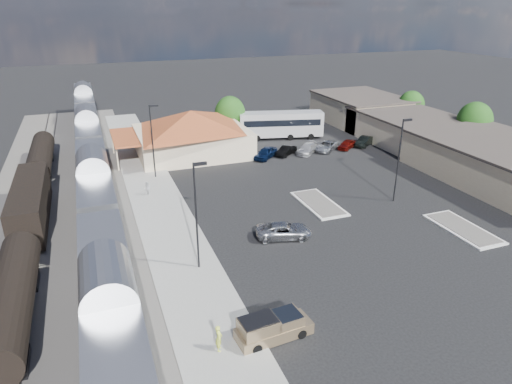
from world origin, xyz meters
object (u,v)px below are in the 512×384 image
object	(u,v)px
suv	(284,231)
coach_bus	(281,123)
pickup_truck	(274,327)
station_depot	(191,132)

from	to	relation	value
suv	coach_bus	bearing A→B (deg)	-7.51
pickup_truck	suv	xyz separation A→B (m)	(6.02, 12.12, -0.10)
station_depot	coach_bus	distance (m)	15.27
pickup_truck	suv	size ratio (longest dim) A/B	1.00
station_depot	suv	distance (m)	27.72
pickup_truck	coach_bus	bearing A→B (deg)	-28.87
station_depot	coach_bus	size ratio (longest dim) A/B	1.38
suv	pickup_truck	bearing A→B (deg)	168.88
pickup_truck	suv	world-z (taller)	pickup_truck
pickup_truck	coach_bus	size ratio (longest dim) A/B	0.38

